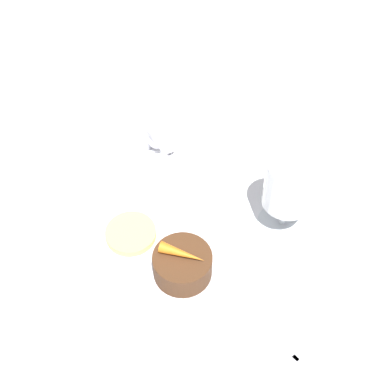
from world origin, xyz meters
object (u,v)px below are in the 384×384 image
coffee_cup (126,122)px  fork (286,367)px  dinner_plate (174,274)px  wine_glass (289,188)px  dessert_cake (183,265)px

coffee_cup → fork: coffee_cup is taller
dinner_plate → wine_glass: 0.18m
coffee_cup → dinner_plate: bearing=-31.2°
dinner_plate → coffee_cup: size_ratio=1.83×
dinner_plate → wine_glass: size_ratio=1.82×
wine_glass → fork: (0.12, -0.17, -0.08)m
coffee_cup → fork: size_ratio=0.67×
wine_glass → dessert_cake: size_ratio=1.64×
dinner_plate → coffee_cup: 0.26m
coffee_cup → fork: 0.43m
coffee_cup → wine_glass: size_ratio=0.99×
fork → dessert_cake: (-0.17, 0.01, 0.03)m
fork → dessert_cake: 0.17m
dessert_cake → fork: bearing=-3.3°
dessert_cake → wine_glass: bearing=74.1°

